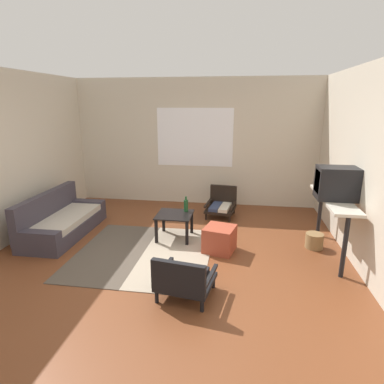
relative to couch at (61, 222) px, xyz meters
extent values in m
plane|color=brown|center=(1.99, -0.87, -0.22)|extent=(7.80, 7.80, 0.00)
cube|color=beige|center=(1.99, 2.19, 1.13)|extent=(5.60, 0.12, 2.70)
cube|color=white|center=(1.99, 2.13, 1.24)|extent=(1.64, 0.01, 1.23)
cube|color=beige|center=(4.65, -0.57, 1.13)|extent=(0.12, 6.60, 2.70)
cube|color=#4C4238|center=(1.11, -0.51, -0.22)|extent=(0.99, 2.03, 0.01)
cube|color=gray|center=(2.10, -0.51, -0.22)|extent=(0.99, 2.03, 0.01)
cube|color=#38333D|center=(0.06, 0.00, -0.10)|extent=(0.73, 1.76, 0.24)
cube|color=#B2A899|center=(0.09, 0.00, 0.06)|extent=(0.63, 1.58, 0.10)
cube|color=#38333D|center=(-0.24, 0.00, 0.20)|extent=(0.15, 1.76, 0.60)
cube|color=#38333D|center=(0.06, 0.79, -0.04)|extent=(0.72, 0.18, 0.37)
cube|color=#38333D|center=(0.07, -0.79, -0.04)|extent=(0.72, 0.18, 0.37)
cube|color=black|center=(1.95, 0.12, 0.19)|extent=(0.58, 0.58, 0.02)
cube|color=black|center=(1.70, 0.37, -0.02)|extent=(0.04, 0.04, 0.41)
cube|color=black|center=(2.20, 0.37, -0.02)|extent=(0.04, 0.04, 0.41)
cube|color=black|center=(1.70, -0.13, -0.02)|extent=(0.04, 0.04, 0.41)
cube|color=black|center=(2.20, -0.13, -0.02)|extent=(0.04, 0.04, 0.41)
cylinder|color=black|center=(2.82, 1.01, -0.16)|extent=(0.04, 0.04, 0.12)
cylinder|color=black|center=(2.37, 1.08, -0.16)|extent=(0.04, 0.04, 0.12)
cylinder|color=black|center=(2.89, 1.53, -0.16)|extent=(0.04, 0.04, 0.12)
cylinder|color=black|center=(2.44, 1.59, -0.16)|extent=(0.04, 0.04, 0.12)
cube|color=black|center=(2.63, 1.30, -0.08)|extent=(0.61, 0.67, 0.05)
cube|color=beige|center=(2.72, 1.27, -0.02)|extent=(0.25, 0.56, 0.06)
cube|color=#2D3856|center=(2.54, 1.30, -0.02)|extent=(0.25, 0.56, 0.06)
cube|color=black|center=(2.67, 1.57, 0.15)|extent=(0.54, 0.14, 0.39)
cube|color=black|center=(2.88, 1.27, 0.04)|extent=(0.12, 0.60, 0.04)
cube|color=black|center=(2.39, 1.34, 0.04)|extent=(0.12, 0.60, 0.04)
cylinder|color=black|center=(2.19, -1.19, -0.15)|extent=(0.04, 0.04, 0.15)
cylinder|color=black|center=(2.72, -1.28, -0.15)|extent=(0.04, 0.04, 0.15)
cylinder|color=black|center=(2.11, -1.68, -0.15)|extent=(0.04, 0.04, 0.15)
cylinder|color=black|center=(2.64, -1.76, -0.15)|extent=(0.04, 0.04, 0.15)
cube|color=black|center=(2.42, -1.48, -0.05)|extent=(0.70, 0.67, 0.05)
cube|color=silver|center=(2.32, -1.44, 0.00)|extent=(0.28, 0.54, 0.06)
cube|color=black|center=(2.53, -1.47, 0.00)|extent=(0.28, 0.54, 0.06)
cube|color=black|center=(2.38, -1.73, 0.15)|extent=(0.62, 0.17, 0.35)
cube|color=black|center=(2.14, -1.43, 0.06)|extent=(0.14, 0.57, 0.04)
cube|color=black|center=(2.70, -1.52, 0.06)|extent=(0.14, 0.57, 0.04)
cube|color=#993D28|center=(2.72, -0.25, -0.03)|extent=(0.52, 0.52, 0.39)
cube|color=beige|center=(4.34, -0.09, 0.63)|extent=(0.37, 1.49, 0.04)
cylinder|color=black|center=(4.34, -0.77, 0.19)|extent=(0.06, 0.06, 0.83)
cylinder|color=black|center=(4.34, 0.60, 0.19)|extent=(0.06, 0.06, 0.83)
cube|color=black|center=(4.34, -0.15, 0.88)|extent=(0.55, 0.38, 0.46)
cube|color=black|center=(4.07, -0.15, 0.90)|extent=(0.01, 0.30, 0.32)
cylinder|color=#A87047|center=(4.34, 0.30, 0.76)|extent=(0.25, 0.25, 0.23)
cylinder|color=#A87047|center=(4.34, 0.30, 0.93)|extent=(0.12, 0.12, 0.11)
cylinder|color=#194723|center=(2.12, 0.28, 0.30)|extent=(0.07, 0.07, 0.20)
cylinder|color=#194723|center=(2.12, 0.28, 0.43)|extent=(0.03, 0.03, 0.06)
cylinder|color=olive|center=(4.17, 0.08, -0.11)|extent=(0.27, 0.27, 0.23)
camera|label=1|loc=(2.99, -4.75, 1.96)|focal=30.06mm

